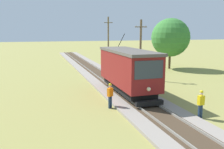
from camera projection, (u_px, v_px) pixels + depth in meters
red_tram at (128, 69)px, 19.89m from camera, size 2.60×8.54×4.79m
utility_pole_mid at (140, 49)px, 26.28m from camera, size 1.40×0.27×6.55m
utility_pole_far at (108, 40)px, 38.00m from camera, size 1.40×0.26×7.54m
track_worker at (201, 103)px, 14.68m from camera, size 0.40×0.27×1.78m
second_worker at (110, 94)px, 16.62m from camera, size 0.45×0.39×1.78m
tree_left_near at (170, 38)px, 33.68m from camera, size 5.38×5.38×7.12m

